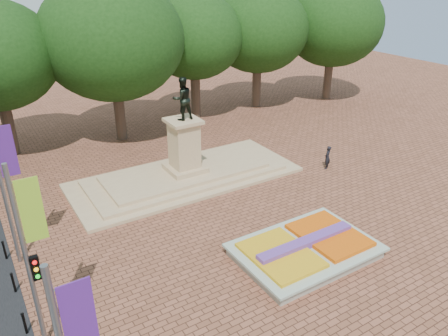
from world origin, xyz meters
name	(u,v)px	position (x,y,z in m)	size (l,w,h in m)	color
ground	(261,241)	(0.00, 0.00, 0.00)	(90.00, 90.00, 0.00)	brown
flower_bed	(306,249)	(1.03, -2.00, 0.38)	(6.30, 4.30, 0.91)	gray
monument	(185,166)	(0.00, 8.00, 0.88)	(14.00, 6.00, 6.40)	tan
tree_row_back	(150,44)	(2.33, 18.00, 6.67)	(44.80, 8.80, 10.43)	#3C2D21
banner_poles	(31,256)	(-10.08, -1.31, 3.88)	(0.88, 11.17, 7.00)	slate
pedestrian	(327,157)	(8.58, 4.50, 0.77)	(0.57, 0.37, 1.55)	black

